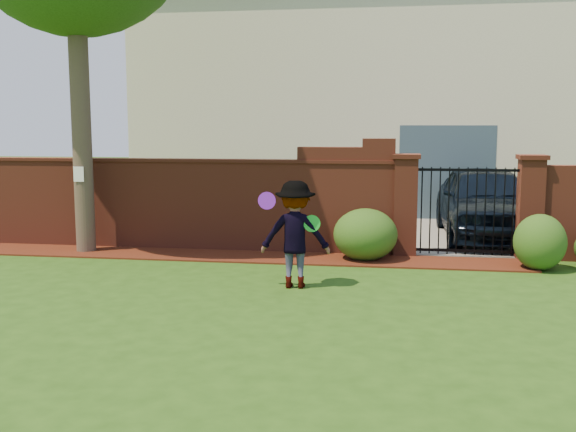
% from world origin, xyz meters
% --- Properties ---
extents(ground, '(80.00, 80.00, 0.01)m').
position_xyz_m(ground, '(0.00, 0.00, -0.01)').
color(ground, '#244812').
rests_on(ground, ground).
extents(mulch_bed, '(11.10, 1.08, 0.03)m').
position_xyz_m(mulch_bed, '(-0.95, 3.34, 0.01)').
color(mulch_bed, '#3C150B').
rests_on(mulch_bed, ground).
extents(brick_wall, '(8.70, 0.31, 2.16)m').
position_xyz_m(brick_wall, '(-2.01, 4.00, 0.93)').
color(brick_wall, maroon).
rests_on(brick_wall, ground).
extents(pillar_left, '(0.50, 0.50, 1.88)m').
position_xyz_m(pillar_left, '(2.40, 4.00, 0.96)').
color(pillar_left, maroon).
rests_on(pillar_left, ground).
extents(pillar_right, '(0.50, 0.50, 1.88)m').
position_xyz_m(pillar_right, '(4.60, 4.00, 0.96)').
color(pillar_right, maroon).
rests_on(pillar_right, ground).
extents(iron_gate, '(1.78, 0.03, 1.60)m').
position_xyz_m(iron_gate, '(3.50, 4.00, 0.85)').
color(iron_gate, black).
rests_on(iron_gate, ground).
extents(driveway, '(3.20, 8.00, 0.01)m').
position_xyz_m(driveway, '(3.50, 8.00, 0.01)').
color(driveway, gray).
rests_on(driveway, ground).
extents(house, '(12.40, 6.40, 6.30)m').
position_xyz_m(house, '(1.00, 12.00, 3.16)').
color(house, beige).
rests_on(house, ground).
extents(car, '(1.91, 4.62, 1.57)m').
position_xyz_m(car, '(4.13, 6.02, 0.78)').
color(car, black).
rests_on(car, ground).
extents(paper_notice, '(0.20, 0.01, 0.28)m').
position_xyz_m(paper_notice, '(-3.60, 3.21, 1.50)').
color(paper_notice, white).
rests_on(paper_notice, tree).
extents(shrub_left, '(1.14, 1.14, 0.93)m').
position_xyz_m(shrub_left, '(1.70, 3.42, 0.47)').
color(shrub_left, '#1D4A16').
rests_on(shrub_left, ground).
extents(shrub_middle, '(0.86, 0.86, 0.94)m').
position_xyz_m(shrub_middle, '(4.60, 3.07, 0.47)').
color(shrub_middle, '#1D4A16').
rests_on(shrub_middle, ground).
extents(man, '(1.06, 0.65, 1.59)m').
position_xyz_m(man, '(0.75, 1.23, 0.80)').
color(man, gray).
rests_on(man, ground).
extents(frisbee_purple, '(0.27, 0.16, 0.26)m').
position_xyz_m(frisbee_purple, '(0.38, 1.00, 1.32)').
color(frisbee_purple, purple).
rests_on(frisbee_purple, man).
extents(frisbee_green, '(0.25, 0.08, 0.25)m').
position_xyz_m(frisbee_green, '(1.01, 1.16, 0.98)').
color(frisbee_green, green).
rests_on(frisbee_green, man).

